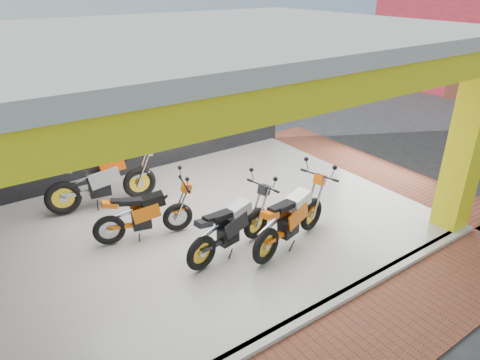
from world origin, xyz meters
name	(u,v)px	position (x,y,z in m)	size (l,w,h in m)	color
ground	(274,277)	(0.00, 0.00, 0.00)	(80.00, 80.00, 0.00)	#2D2D30
showroom_floor	(210,222)	(0.00, 2.00, 0.05)	(8.00, 6.00, 0.10)	silver
showroom_ceiling	(203,34)	(0.00, 2.00, 3.60)	(8.40, 6.40, 0.20)	beige
back_wall	(139,104)	(0.00, 5.10, 1.75)	(8.20, 0.20, 3.50)	black
corner_column	(467,143)	(3.75, -0.75, 1.75)	(0.50, 0.50, 3.50)	yellow
header_beam_front	(339,88)	(0.00, -1.00, 3.30)	(8.40, 0.30, 0.40)	yellow
header_beam_right	(366,36)	(4.00, 2.00, 3.30)	(0.30, 6.40, 0.40)	yellow
floor_kerb	(318,311)	(0.00, -1.02, 0.05)	(8.00, 0.20, 0.10)	silver
paver_front	(360,347)	(0.00, -1.80, 0.01)	(9.00, 1.40, 0.03)	brown
paver_right	(370,168)	(4.80, 2.00, 0.01)	(1.40, 7.00, 0.03)	brown
moto_hero	(312,199)	(1.37, 0.62, 0.75)	(2.12, 0.79, 1.30)	#F35F0A
moto_row_a	(256,209)	(0.36, 0.97, 0.71)	(2.00, 0.74, 1.22)	black
moto_row_b	(177,204)	(-0.69, 2.00, 0.68)	(1.90, 0.70, 1.16)	#E66109
moto_row_c	(138,168)	(-0.74, 3.63, 0.82)	(2.36, 0.88, 1.45)	#A1A3A8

